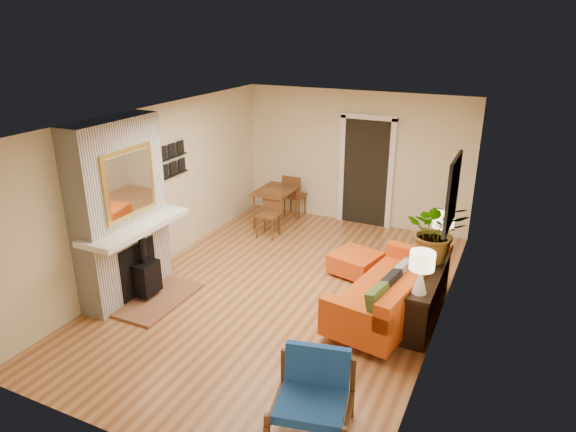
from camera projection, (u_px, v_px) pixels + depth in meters
name	position (u px, v px, depth m)	size (l,w,h in m)	color
room_shell	(376.00, 173.00, 9.23)	(6.50, 6.50, 6.50)	#B57845
fireplace	(123.00, 216.00, 7.19)	(1.09, 1.68, 2.60)	white
sofa	(395.00, 292.00, 6.91)	(1.27, 2.30, 0.86)	silver
ottoman	(355.00, 262.00, 8.17)	(0.82, 0.82, 0.35)	silver
blue_chair	(314.00, 390.00, 5.00)	(0.90, 0.89, 0.80)	brown
dining_table	(279.00, 197.00, 10.02)	(0.70, 1.64, 0.89)	brown
console_table	(429.00, 279.00, 6.85)	(0.34, 1.85, 0.72)	black
lamp_near	(422.00, 268.00, 6.08)	(0.30, 0.30, 0.54)	white
lamp_far	(443.00, 226.00, 7.32)	(0.30, 0.30, 0.54)	white
houseplant	(437.00, 231.00, 6.88)	(0.79, 0.68, 0.88)	#1E5919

